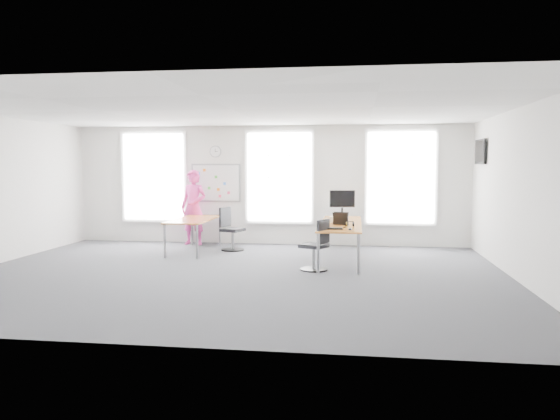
# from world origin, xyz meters

# --- Properties ---
(floor) EXTENTS (10.00, 10.00, 0.00)m
(floor) POSITION_xyz_m (0.00, 0.00, 0.00)
(floor) COLOR #25262A
(floor) RESTS_ON ground
(ceiling) EXTENTS (10.00, 10.00, 0.00)m
(ceiling) POSITION_xyz_m (0.00, 0.00, 3.00)
(ceiling) COLOR white
(ceiling) RESTS_ON ground
(wall_back) EXTENTS (10.00, 0.00, 10.00)m
(wall_back) POSITION_xyz_m (0.00, 4.00, 1.50)
(wall_back) COLOR silver
(wall_back) RESTS_ON ground
(wall_front) EXTENTS (10.00, 0.00, 10.00)m
(wall_front) POSITION_xyz_m (0.00, -4.00, 1.50)
(wall_front) COLOR silver
(wall_front) RESTS_ON ground
(wall_right) EXTENTS (0.00, 10.00, 10.00)m
(wall_right) POSITION_xyz_m (5.00, 0.00, 1.50)
(wall_right) COLOR silver
(wall_right) RESTS_ON ground
(window_left) EXTENTS (1.60, 0.06, 2.20)m
(window_left) POSITION_xyz_m (-3.00, 3.97, 1.70)
(window_left) COLOR white
(window_left) RESTS_ON wall_back
(window_mid) EXTENTS (1.60, 0.06, 2.20)m
(window_mid) POSITION_xyz_m (0.30, 3.97, 1.70)
(window_mid) COLOR white
(window_mid) RESTS_ON wall_back
(window_right) EXTENTS (1.60, 0.06, 2.20)m
(window_right) POSITION_xyz_m (3.30, 3.97, 1.70)
(window_right) COLOR white
(window_right) RESTS_ON wall_back
(desk_right) EXTENTS (0.86, 3.22, 0.78)m
(desk_right) POSITION_xyz_m (1.91, 1.89, 0.73)
(desk_right) COLOR #C7712B
(desk_right) RESTS_ON ground
(desk_left) EXTENTS (0.84, 2.10, 0.77)m
(desk_left) POSITION_xyz_m (-1.50, 2.55, 0.70)
(desk_left) COLOR #C7712B
(desk_left) RESTS_ON ground
(chair_right) EXTENTS (0.59, 0.59, 0.98)m
(chair_right) POSITION_xyz_m (1.49, 0.60, 0.43)
(chair_right) COLOR black
(chair_right) RESTS_ON ground
(chair_left) EXTENTS (0.59, 0.59, 1.01)m
(chair_left) POSITION_xyz_m (-0.70, 2.82, 0.44)
(chair_left) COLOR black
(chair_left) RESTS_ON ground
(person) EXTENTS (0.77, 0.60, 1.89)m
(person) POSITION_xyz_m (-1.83, 3.59, 0.94)
(person) COLOR #D0358B
(person) RESTS_ON ground
(whiteboard) EXTENTS (1.20, 0.03, 0.90)m
(whiteboard) POSITION_xyz_m (-1.35, 3.97, 1.55)
(whiteboard) COLOR silver
(whiteboard) RESTS_ON wall_back
(wall_clock) EXTENTS (0.30, 0.04, 0.30)m
(wall_clock) POSITION_xyz_m (-1.35, 3.97, 2.35)
(wall_clock) COLOR gray
(wall_clock) RESTS_ON wall_back
(tv) EXTENTS (0.06, 0.90, 0.55)m
(tv) POSITION_xyz_m (4.95, 3.00, 2.30)
(tv) COLOR black
(tv) RESTS_ON wall_right
(keyboard) EXTENTS (0.44, 0.18, 0.02)m
(keyboard) POSITION_xyz_m (1.76, 0.72, 0.79)
(keyboard) COLOR black
(keyboard) RESTS_ON desk_right
(mouse) EXTENTS (0.08, 0.12, 0.04)m
(mouse) POSITION_xyz_m (2.12, 0.58, 0.80)
(mouse) COLOR black
(mouse) RESTS_ON desk_right
(lens_cap) EXTENTS (0.07, 0.07, 0.01)m
(lens_cap) POSITION_xyz_m (2.01, 1.02, 0.79)
(lens_cap) COLOR black
(lens_cap) RESTS_ON desk_right
(headphones) EXTENTS (0.17, 0.09, 0.10)m
(headphones) POSITION_xyz_m (2.10, 1.27, 0.83)
(headphones) COLOR black
(headphones) RESTS_ON desk_right
(laptop_sleeve) EXTENTS (0.33, 0.28, 0.26)m
(laptop_sleeve) POSITION_xyz_m (1.92, 1.44, 0.91)
(laptop_sleeve) COLOR black
(laptop_sleeve) RESTS_ON desk_right
(paper_stack) EXTENTS (0.41, 0.34, 0.12)m
(paper_stack) POSITION_xyz_m (1.86, 2.05, 0.84)
(paper_stack) COLOR beige
(paper_stack) RESTS_ON desk_right
(monitor) EXTENTS (0.58, 0.24, 0.65)m
(monitor) POSITION_xyz_m (1.91, 2.88, 1.17)
(monitor) COLOR black
(monitor) RESTS_ON desk_right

